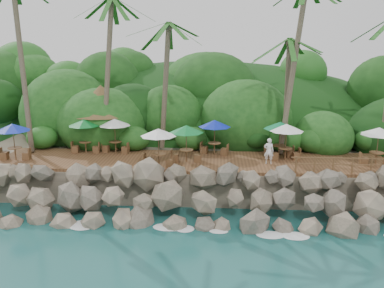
{
  "coord_description": "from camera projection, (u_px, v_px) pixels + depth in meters",
  "views": [
    {
      "loc": [
        1.66,
        -19.74,
        9.66
      ],
      "look_at": [
        0.0,
        6.0,
        3.4
      ],
      "focal_mm": 37.62,
      "sensor_mm": 36.0,
      "label": 1
    }
  ],
  "objects": [
    {
      "name": "jungle_hill",
      "position": [
        202.0,
        137.0,
        44.31
      ],
      "size": [
        44.8,
        28.0,
        15.4
      ],
      "primitive_type": "ellipsoid",
      "color": "#143811",
      "rests_on": "ground"
    },
    {
      "name": "ground",
      "position": [
        185.0,
        232.0,
        21.52
      ],
      "size": [
        140.0,
        140.0,
        0.0
      ],
      "primitive_type": "plane",
      "color": "#19514F",
      "rests_on": "ground"
    },
    {
      "name": "waiter",
      "position": [
        269.0,
        151.0,
        25.74
      ],
      "size": [
        0.67,
        0.49,
        1.7
      ],
      "primitive_type": "imported",
      "rotation": [
        0.0,
        0.0,
        3.0
      ],
      "color": "white",
      "rests_on": "terrace"
    },
    {
      "name": "dining_clusters",
      "position": [
        189.0,
        129.0,
        26.69
      ],
      "size": [
        25.85,
        5.45,
        2.44
      ],
      "color": "brown",
      "rests_on": "terrace"
    },
    {
      "name": "seawall",
      "position": [
        188.0,
        198.0,
        23.19
      ],
      "size": [
        29.0,
        4.0,
        2.3
      ],
      "primitive_type": null,
      "color": "gray",
      "rests_on": "ground"
    },
    {
      "name": "terrace",
      "position": [
        192.0,
        161.0,
        26.82
      ],
      "size": [
        26.0,
        5.0,
        0.2
      ],
      "primitive_type": "cube",
      "color": "brown",
      "rests_on": "land_base"
    },
    {
      "name": "palms",
      "position": [
        210.0,
        6.0,
        26.86
      ],
      "size": [
        31.28,
        7.24,
        13.21
      ],
      "color": "brown",
      "rests_on": "ground"
    },
    {
      "name": "jungle_foliage",
      "position": [
        198.0,
        157.0,
        36.07
      ],
      "size": [
        44.0,
        16.0,
        12.0
      ],
      "primitive_type": null,
      "color": "#143811",
      "rests_on": "ground"
    },
    {
      "name": "railing",
      "position": [
        343.0,
        164.0,
        23.8
      ],
      "size": [
        6.1,
        0.1,
        1.0
      ],
      "color": "brown",
      "rests_on": "terrace"
    },
    {
      "name": "palapa",
      "position": [
        101.0,
        100.0,
        30.0
      ],
      "size": [
        4.96,
        4.96,
        4.6
      ],
      "color": "brown",
      "rests_on": "ground"
    },
    {
      "name": "land_base",
      "position": [
        199.0,
        143.0,
        36.79
      ],
      "size": [
        32.0,
        25.2,
        2.1
      ],
      "primitive_type": "cube",
      "color": "gray",
      "rests_on": "ground"
    },
    {
      "name": "foam_line",
      "position": [
        185.0,
        229.0,
        21.81
      ],
      "size": [
        25.2,
        0.8,
        0.06
      ],
      "color": "white",
      "rests_on": "ground"
    }
  ]
}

